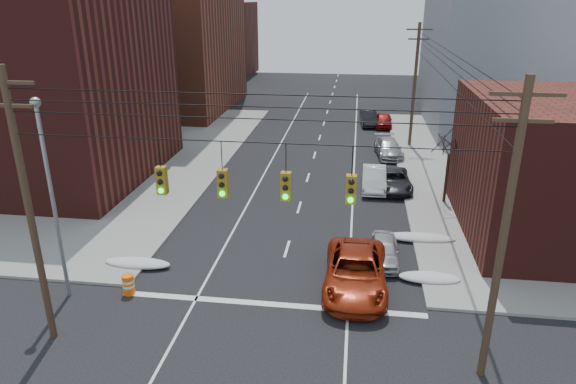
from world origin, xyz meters
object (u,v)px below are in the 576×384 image
(lot_car_a, at_px, (114,160))
(construction_barrel, at_px, (128,284))
(lot_car_b, at_px, (151,139))
(lot_car_d, at_px, (94,146))
(parked_car_b, at_px, (374,179))
(red_pickup, at_px, (356,272))
(lot_car_c, at_px, (92,164))
(parked_car_f, at_px, (368,118))
(parked_car_a, at_px, (384,250))
(parked_car_e, at_px, (384,120))
(parked_car_d, at_px, (389,148))
(parked_car_c, at_px, (394,180))

(lot_car_a, height_order, construction_barrel, lot_car_a)
(lot_car_b, distance_m, lot_car_d, 5.06)
(parked_car_b, relative_size, lot_car_a, 1.09)
(red_pickup, relative_size, lot_car_c, 1.48)
(parked_car_f, bearing_deg, parked_car_a, -94.41)
(red_pickup, bearing_deg, lot_car_c, 145.59)
(parked_car_a, relative_size, parked_car_f, 0.83)
(lot_car_b, bearing_deg, construction_barrel, -174.08)
(parked_car_e, relative_size, lot_car_a, 0.98)
(parked_car_d, relative_size, lot_car_a, 1.16)
(parked_car_a, height_order, parked_car_c, parked_car_c)
(parked_car_d, xyz_separation_m, lot_car_a, (-21.95, -6.85, 0.13))
(parked_car_a, bearing_deg, lot_car_d, 147.31)
(parked_car_b, bearing_deg, lot_car_b, 158.62)
(parked_car_f, xyz_separation_m, lot_car_d, (-23.92, -14.55, 0.09))
(red_pickup, distance_m, construction_barrel, 10.72)
(parked_car_c, relative_size, lot_car_b, 1.00)
(red_pickup, xyz_separation_m, construction_barrel, (-10.54, -1.93, -0.38))
(parked_car_b, height_order, parked_car_e, parked_car_b)
(parked_car_b, distance_m, parked_car_d, 8.50)
(parked_car_a, xyz_separation_m, construction_barrel, (-11.99, -4.78, -0.15))
(parked_car_c, bearing_deg, lot_car_a, 173.43)
(parked_car_d, distance_m, parked_car_f, 11.40)
(parked_car_a, distance_m, construction_barrel, 12.91)
(red_pickup, bearing_deg, construction_barrel, -169.43)
(construction_barrel, bearing_deg, lot_car_d, 120.70)
(lot_car_a, height_order, lot_car_c, lot_car_a)
(parked_car_a, bearing_deg, lot_car_a, 149.76)
(parked_car_b, distance_m, lot_car_d, 24.62)
(parked_car_c, distance_m, lot_car_c, 23.28)
(construction_barrel, bearing_deg, parked_car_c, 50.23)
(parked_car_a, bearing_deg, parked_car_b, 92.12)
(parked_car_a, relative_size, parked_car_b, 0.81)
(lot_car_c, relative_size, construction_barrel, 4.37)
(parked_car_e, bearing_deg, parked_car_a, -90.67)
(red_pickup, xyz_separation_m, parked_car_f, (1.02, 33.44, -0.12))
(parked_car_d, bearing_deg, parked_car_f, 91.37)
(lot_car_b, relative_size, lot_car_c, 1.17)
(parked_car_c, bearing_deg, lot_car_c, 176.20)
(parked_car_a, distance_m, lot_car_a, 24.23)
(parked_car_d, relative_size, construction_barrel, 5.20)
(lot_car_b, bearing_deg, lot_car_a, 162.13)
(lot_car_c, bearing_deg, lot_car_b, -11.20)
(parked_car_b, relative_size, construction_barrel, 4.88)
(lot_car_c, xyz_separation_m, construction_barrel, (10.12, -16.19, -0.27))
(red_pickup, xyz_separation_m, parked_car_a, (1.45, 2.85, -0.22))
(parked_car_a, relative_size, construction_barrel, 3.95)
(parked_car_a, relative_size, lot_car_b, 0.77)
(parked_car_a, xyz_separation_m, lot_car_b, (-20.26, 19.01, 0.18))
(construction_barrel, bearing_deg, parked_car_d, 61.35)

